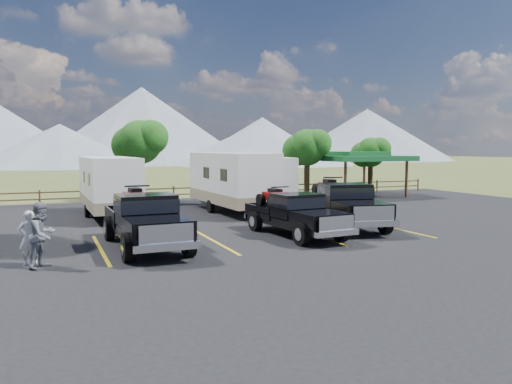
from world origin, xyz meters
name	(u,v)px	position (x,y,z in m)	size (l,w,h in m)	color
ground	(315,260)	(0.00, 0.00, 0.00)	(320.00, 320.00, 0.00)	#465624
asphalt_lot	(274,242)	(0.00, 3.00, 0.02)	(44.00, 34.00, 0.04)	black
stall_lines	(263,237)	(0.00, 4.00, 0.04)	(12.12, 5.50, 0.01)	gold
tree_ne_a	(307,148)	(8.97, 17.01, 3.48)	(3.11, 2.92, 4.76)	black
tree_ne_b	(370,153)	(14.98, 18.01, 3.13)	(2.77, 2.59, 4.27)	black
tree_north	(140,142)	(-2.03, 19.02, 3.83)	(3.46, 3.24, 5.25)	black
rail_fence	(203,191)	(2.00, 18.50, 0.61)	(36.12, 0.12, 1.00)	brown
pavilion	(356,158)	(13.00, 17.00, 2.79)	(6.20, 6.20, 3.22)	brown
mountain_range	(44,128)	(-7.63, 105.98, 7.87)	(209.00, 71.00, 20.00)	gray
rig_left	(145,219)	(-4.54, 3.85, 1.03)	(2.28, 6.22, 2.06)	black
rig_center	(294,213)	(1.26, 3.89, 0.93)	(2.28, 5.67, 1.86)	black
rig_right	(343,203)	(4.27, 5.11, 1.05)	(3.20, 6.57, 2.10)	black
trailer_left	(109,186)	(-4.75, 12.25, 1.59)	(2.36, 8.53, 2.97)	white
trailer_center	(232,181)	(1.49, 11.55, 1.70)	(2.61, 9.11, 3.16)	white
trailer_right	(265,181)	(4.21, 13.35, 1.56)	(3.46, 8.38, 2.90)	white
person_a	(29,238)	(-8.13, 2.43, 0.85)	(0.59, 0.39, 1.61)	silver
person_b	(43,235)	(-7.76, 1.99, 0.98)	(0.92, 0.71, 1.89)	slate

